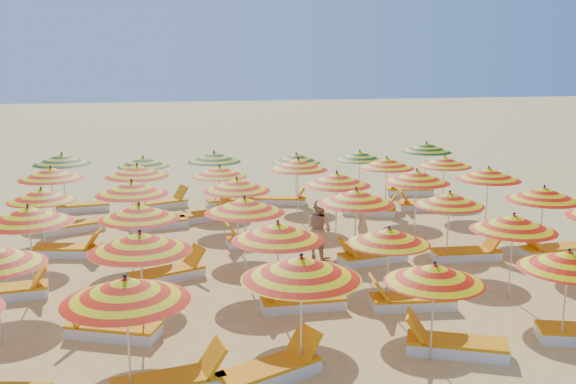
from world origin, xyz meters
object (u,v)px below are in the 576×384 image
object	(u,v)px
umbrella_30	(62,159)
lounger_26	(408,191)
lounger_20	(371,210)
lounger_19	(204,216)
umbrella_10	(514,223)
umbrella_1	(126,290)
lounger_22	(81,207)
umbrella_12	(28,215)
umbrella_24	(51,173)
lounger_1	(172,383)
umbrella_20	(237,185)
lounger_15	(69,250)
lounger_12	(371,257)
umbrella_3	(434,273)
umbrella_13	(139,212)
lounger_18	(157,223)
umbrella_19	(132,188)
umbrella_2	(301,268)
lounger_11	(169,273)
umbrella_28	(387,163)
umbrella_33	(296,158)
umbrella_27	(298,164)
lounger_6	(111,329)
umbrella_4	(569,260)
umbrella_23	(489,174)
umbrella_32	(214,157)
umbrella_8	(278,231)
umbrella_16	(450,199)
umbrella_25	(137,171)
umbrella_26	(219,171)
umbrella_14	(245,205)
lounger_17	(72,227)
umbrella_7	(140,242)
lounger_25	(283,200)
lounger_7	(301,302)
lounger_16	(256,240)
beachgoer_a	(362,221)
umbrella_18	(41,195)
beachgoer_b	(319,229)
umbrella_35	(426,147)
lounger_10	(8,291)
lounger_14	(552,250)
umbrella_15	(356,197)
umbrella_9	(389,236)
lounger_2	(271,370)
lounger_13	(468,253)
umbrella_29	(445,161)

from	to	relation	value
umbrella_30	lounger_26	world-z (taller)	umbrella_30
lounger_20	lounger_19	bearing A→B (deg)	-159.38
umbrella_10	umbrella_1	bearing A→B (deg)	-161.23
umbrella_10	lounger_22	world-z (taller)	umbrella_10
umbrella_12	umbrella_24	distance (m)	5.27
umbrella_10	lounger_1	size ratio (longest dim) A/B	1.29
umbrella_20	lounger_15	distance (m)	4.65
umbrella_20	umbrella_12	bearing A→B (deg)	-150.29
lounger_12	lounger_22	size ratio (longest dim) A/B	1.01
umbrella_3	lounger_26	size ratio (longest dim) A/B	1.18
umbrella_13	lounger_18	distance (m)	5.10
umbrella_19	umbrella_20	xyz separation A→B (m)	(2.73, 0.18, -0.06)
umbrella_19	lounger_12	bearing A→B (deg)	-18.98
umbrella_2	lounger_11	xyz separation A→B (m)	(-1.98, 4.98, -1.64)
umbrella_28	umbrella_33	world-z (taller)	umbrella_28
umbrella_27	lounger_6	world-z (taller)	umbrella_27
umbrella_4	umbrella_23	world-z (taller)	umbrella_23
umbrella_32	lounger_20	bearing A→B (deg)	-25.07
umbrella_8	lounger_6	bearing A→B (deg)	-172.45
umbrella_16	umbrella_25	bearing A→B (deg)	148.22
umbrella_8	umbrella_26	size ratio (longest dim) A/B	1.24
umbrella_14	umbrella_4	bearing A→B (deg)	-43.63
umbrella_32	umbrella_12	bearing A→B (deg)	-121.41
lounger_17	lounger_20	distance (m)	9.27
umbrella_7	umbrella_24	distance (m)	8.24
lounger_25	lounger_26	bearing A→B (deg)	23.47
umbrella_1	lounger_15	world-z (taller)	umbrella_1
umbrella_33	umbrella_16	bearing A→B (deg)	-72.63
umbrella_14	lounger_7	size ratio (longest dim) A/B	1.39
umbrella_2	lounger_16	distance (m)	7.52
lounger_22	beachgoer_a	world-z (taller)	beachgoer_a
umbrella_14	umbrella_1	bearing A→B (deg)	-115.58
umbrella_18	beachgoer_b	size ratio (longest dim) A/B	1.37
umbrella_35	lounger_12	xyz separation A→B (m)	(-4.61, -7.31, -1.62)
umbrella_26	lounger_10	bearing A→B (deg)	-132.36
umbrella_10	umbrella_14	bearing A→B (deg)	154.88
lounger_15	umbrella_19	bearing A→B (deg)	8.13
umbrella_23	lounger_14	xyz separation A→B (m)	(0.53, -2.50, -1.58)
umbrella_2	lounger_17	distance (m)	10.95
umbrella_15	lounger_17	size ratio (longest dim) A/B	1.21
umbrella_24	lounger_12	world-z (taller)	umbrella_24
umbrella_24	umbrella_13	bearing A→B (deg)	-63.13
umbrella_9	lounger_2	xyz separation A→B (m)	(-2.82, -2.38, -1.40)
umbrella_7	umbrella_18	world-z (taller)	umbrella_7
lounger_7	lounger_13	bearing A→B (deg)	-153.89
umbrella_33	lounger_7	distance (m)	9.86
lounger_7	umbrella_16	bearing A→B (deg)	-151.37
umbrella_29	lounger_19	size ratio (longest dim) A/B	1.24
umbrella_29	beachgoer_b	size ratio (longest dim) A/B	1.49
umbrella_3	umbrella_20	distance (m)	7.77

